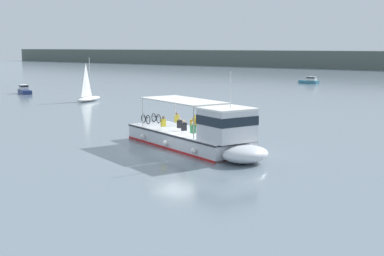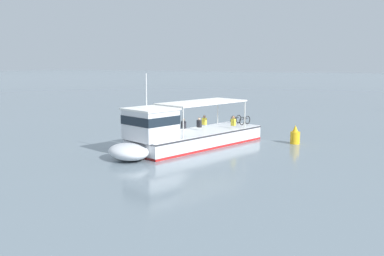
# 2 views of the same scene
# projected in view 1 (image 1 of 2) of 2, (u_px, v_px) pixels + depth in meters

# --- Properties ---
(ground_plane) EXTENTS (400.00, 400.00, 0.00)m
(ground_plane) POSITION_uv_depth(u_px,v_px,m) (174.00, 153.00, 35.04)
(ground_plane) COLOR slate
(ferry_main) EXTENTS (13.04, 6.89, 5.32)m
(ferry_main) POSITION_uv_depth(u_px,v_px,m) (201.00, 136.00, 35.50)
(ferry_main) COLOR silver
(ferry_main) RESTS_ON ground
(sailboat_off_bow) EXTENTS (2.70, 5.00, 5.40)m
(sailboat_off_bow) POSITION_uv_depth(u_px,v_px,m) (89.00, 97.00, 67.79)
(sailboat_off_bow) COLOR white
(sailboat_off_bow) RESTS_ON ground
(motorboat_outer_anchorage) EXTENTS (3.67, 1.52, 1.26)m
(motorboat_outer_anchorage) POSITION_uv_depth(u_px,v_px,m) (310.00, 80.00, 99.95)
(motorboat_outer_anchorage) COLOR teal
(motorboat_outer_anchorage) RESTS_ON ground
(motorboat_mid_channel) EXTENTS (3.82, 2.62, 1.26)m
(motorboat_mid_channel) POSITION_uv_depth(u_px,v_px,m) (24.00, 90.00, 78.61)
(motorboat_mid_channel) COLOR navy
(motorboat_mid_channel) RESTS_ON ground
(channel_buoy) EXTENTS (0.70, 0.70, 1.40)m
(channel_buoy) POSITION_uv_depth(u_px,v_px,m) (194.00, 124.00, 44.09)
(channel_buoy) COLOR gold
(channel_buoy) RESTS_ON ground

